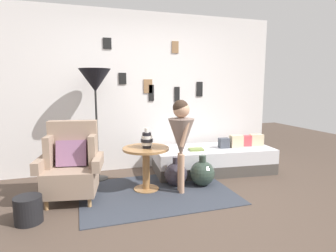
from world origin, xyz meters
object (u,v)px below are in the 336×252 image
person_child (181,133)px  book_on_daybed (196,149)px  daybed (213,159)px  vase_striped (147,140)px  side_table (146,159)px  demijohn_near (176,174)px  armchair (72,165)px  demijohn_far (202,173)px  floor_lamp (95,83)px  magazine_basket (28,210)px

person_child → book_on_daybed: person_child is taller
book_on_daybed → daybed: bearing=14.6°
daybed → vase_striped: (-1.23, -0.49, 0.50)m
side_table → demijohn_near: bearing=3.2°
armchair → demijohn_far: bearing=-2.4°
side_table → floor_lamp: 1.33m
demijohn_near → demijohn_far: 0.37m
armchair → magazine_basket: bearing=-130.4°
vase_striped → floor_lamp: bearing=132.3°
demijohn_far → daybed: bearing=51.0°
book_on_daybed → demijohn_near: 0.63m
book_on_daybed → vase_striped: bearing=-155.8°
person_child → demijohn_far: person_child is taller
armchair → vase_striped: 0.99m
daybed → person_child: size_ratio=1.60×
side_table → person_child: bearing=-28.3°
daybed → floor_lamp: (-1.83, 0.17, 1.24)m
daybed → magazine_basket: (-2.62, -0.98, -0.06)m
daybed → side_table: (-1.24, -0.46, 0.23)m
daybed → demijohn_near: size_ratio=4.75×
daybed → book_on_daybed: bearing=-165.4°
armchair → demijohn_far: (1.74, -0.07, -0.26)m
demijohn_near → magazine_basket: size_ratio=1.48×
armchair → demijohn_near: armchair is taller
person_child → magazine_basket: (-1.80, -0.30, -0.66)m
side_table → magazine_basket: bearing=-159.3°
armchair → book_on_daybed: 1.88m
person_child → demijohn_far: bearing=20.5°
demijohn_near → book_on_daybed: bearing=37.2°
daybed → floor_lamp: 2.21m
daybed → demijohn_far: (-0.44, -0.55, -0.02)m
vase_striped → book_on_daybed: (0.89, 0.40, -0.28)m
demijohn_far → side_table: bearing=173.9°
armchair → magazine_basket: size_ratio=3.46×
daybed → side_table: side_table is taller
daybed → demijohn_far: size_ratio=4.49×
floor_lamp → demijohn_near: 1.74m
demijohn_far → armchair: bearing=177.6°
side_table → floor_lamp: floor_lamp is taller
side_table → demijohn_near: 0.51m
person_child → demijohn_far: 0.74m
vase_striped → daybed: bearing=21.7°
vase_striped → side_table: bearing=104.8°
vase_striped → demijohn_near: bearing=6.7°
floor_lamp → book_on_daybed: 1.82m
daybed → floor_lamp: bearing=174.8°
book_on_daybed → demijohn_far: demijohn_far is taller
vase_striped → person_child: person_child is taller
floor_lamp → book_on_daybed: floor_lamp is taller
vase_striped → book_on_daybed: size_ratio=1.22×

